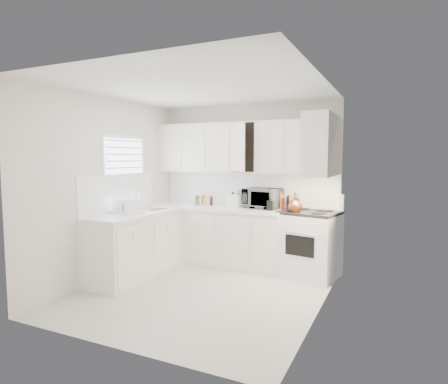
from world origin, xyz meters
The scene contains 36 objects.
floor centered at (0.00, 0.00, 0.00)m, with size 3.20×3.20×0.00m, color silver.
ceiling centered at (0.00, 0.00, 2.60)m, with size 3.20×3.20×0.00m, color white.
wall_back centered at (0.00, 1.60, 1.30)m, with size 3.00×3.00×0.00m, color white.
wall_front centered at (0.00, -1.60, 1.30)m, with size 3.00×3.00×0.00m, color white.
wall_left centered at (-1.50, 0.00, 1.30)m, with size 3.20×3.20×0.00m, color white.
wall_right centered at (1.50, 0.00, 1.30)m, with size 3.20×3.20×0.00m, color white.
window_blinds centered at (-1.48, 0.35, 1.55)m, with size 0.06×0.96×1.06m, color white, non-canonical shape.
lower_cabinets_back centered at (-0.39, 1.30, 0.45)m, with size 2.22×0.60×0.90m, color white, non-canonical shape.
lower_cabinets_left centered at (-1.20, 0.20, 0.45)m, with size 0.60×1.60×0.90m, color white, non-canonical shape.
countertop_back centered at (-0.39, 1.29, 0.93)m, with size 2.24×0.64×0.05m, color white.
countertop_left centered at (-1.19, 0.20, 0.93)m, with size 0.64×1.62×0.05m, color white.
backsplash_back centered at (0.00, 1.59, 1.23)m, with size 2.98×0.02×0.55m, color white.
backsplash_left centered at (-1.49, 0.20, 1.23)m, with size 0.02×1.60×0.55m, color white.
upper_cabinets_back centered at (0.00, 1.44, 1.50)m, with size 3.00×0.33×0.80m, color white, non-canonical shape.
upper_cabinets_right centered at (1.33, 0.82, 1.50)m, with size 0.33×0.90×0.80m, color white, non-canonical shape.
sink centered at (-1.19, 0.55, 1.07)m, with size 0.42×0.38×0.30m, color gray, non-canonical shape.
stove centered at (1.11, 1.28, 0.62)m, with size 0.80×0.66×1.23m, color white, non-canonical shape.
tea_kettle centered at (0.93, 1.12, 1.06)m, with size 0.25×0.22×0.24m, color brown, non-canonical shape.
frying_pan centered at (1.29, 1.44, 0.97)m, with size 0.27×0.45×0.04m, color black, non-canonical shape.
microwave centered at (0.33, 1.42, 1.14)m, with size 0.56×0.31×0.38m, color gray.
rice_cooker centered at (-0.13, 1.33, 1.07)m, with size 0.25×0.25×0.25m, color white, non-canonical shape.
paper_towel centered at (-0.10, 1.43, 1.08)m, with size 0.12×0.12×0.27m, color white.
utensil_crock centered at (0.53, 1.21, 1.13)m, with size 0.12×0.12×0.36m, color black, non-canonical shape.
dish_rack centered at (-1.22, 0.06, 1.07)m, with size 0.43×0.33×0.24m, color white, non-canonical shape.
spice_left_0 centered at (-0.85, 1.42, 1.02)m, with size 0.06×0.06×0.13m, color olive.
spice_left_1 centered at (-0.78, 1.33, 1.02)m, with size 0.06×0.06×0.13m, color #2B8241.
spice_left_2 centered at (-0.70, 1.42, 1.02)m, with size 0.06×0.06×0.13m, color #B31747.
spice_left_3 centered at (-0.62, 1.33, 1.02)m, with size 0.06×0.06×0.13m, color #F9A73A.
spice_left_4 centered at (-0.55, 1.42, 1.02)m, with size 0.06×0.06×0.13m, color #4C1815.
sauce_right_0 centered at (0.58, 1.46, 1.05)m, with size 0.06×0.06×0.19m, color #B31747.
sauce_right_1 centered at (0.64, 1.40, 1.05)m, with size 0.06×0.06×0.19m, color #F9A73A.
sauce_right_2 centered at (0.69, 1.46, 1.05)m, with size 0.06×0.06×0.19m, color #4C1815.
sauce_right_3 centered at (0.74, 1.40, 1.05)m, with size 0.06×0.06×0.19m, color black.
sauce_right_4 centered at (0.80, 1.46, 1.05)m, with size 0.06×0.06×0.19m, color olive.
sauce_right_5 centered at (0.85, 1.40, 1.05)m, with size 0.06×0.06×0.19m, color #2B8241.
sauce_right_6 centered at (0.91, 1.46, 1.05)m, with size 0.06×0.06×0.19m, color #B31747.
Camera 1 is at (2.28, -4.19, 1.74)m, focal length 30.34 mm.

